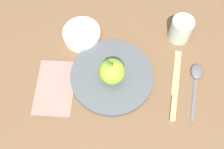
{
  "coord_description": "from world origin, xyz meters",
  "views": [
    {
      "loc": [
        0.02,
        0.32,
        0.73
      ],
      "look_at": [
        0.03,
        -0.02,
        0.02
      ],
      "focal_mm": 44.48,
      "sensor_mm": 36.0,
      "label": 1
    }
  ],
  "objects_px": {
    "side_bowl": "(82,34)",
    "dinner_plate": "(112,76)",
    "spoon": "(196,78)",
    "linen_napkin": "(55,87)",
    "cup": "(181,29)",
    "knife": "(175,91)",
    "apple": "(112,72)"
  },
  "relations": [
    {
      "from": "side_bowl",
      "to": "dinner_plate",
      "type": "bearing_deg",
      "value": 124.98
    },
    {
      "from": "dinner_plate",
      "to": "spoon",
      "type": "distance_m",
      "value": 0.24
    },
    {
      "from": "dinner_plate",
      "to": "spoon",
      "type": "bearing_deg",
      "value": -179.36
    },
    {
      "from": "side_bowl",
      "to": "linen_napkin",
      "type": "height_order",
      "value": "side_bowl"
    },
    {
      "from": "cup",
      "to": "knife",
      "type": "distance_m",
      "value": 0.19
    },
    {
      "from": "side_bowl",
      "to": "linen_napkin",
      "type": "bearing_deg",
      "value": 69.04
    },
    {
      "from": "linen_napkin",
      "to": "apple",
      "type": "bearing_deg",
      "value": -170.09
    },
    {
      "from": "side_bowl",
      "to": "spoon",
      "type": "distance_m",
      "value": 0.36
    },
    {
      "from": "apple",
      "to": "cup",
      "type": "height_order",
      "value": "apple"
    },
    {
      "from": "dinner_plate",
      "to": "cup",
      "type": "xyz_separation_m",
      "value": [
        -0.2,
        -0.15,
        0.03
      ]
    },
    {
      "from": "dinner_plate",
      "to": "spoon",
      "type": "xyz_separation_m",
      "value": [
        -0.24,
        -0.0,
        -0.0
      ]
    },
    {
      "from": "side_bowl",
      "to": "spoon",
      "type": "bearing_deg",
      "value": 158.41
    },
    {
      "from": "apple",
      "to": "linen_napkin",
      "type": "bearing_deg",
      "value": 9.91
    },
    {
      "from": "dinner_plate",
      "to": "side_bowl",
      "type": "height_order",
      "value": "side_bowl"
    },
    {
      "from": "knife",
      "to": "dinner_plate",
      "type": "bearing_deg",
      "value": -12.1
    },
    {
      "from": "apple",
      "to": "linen_napkin",
      "type": "relative_size",
      "value": 0.51
    },
    {
      "from": "knife",
      "to": "spoon",
      "type": "xyz_separation_m",
      "value": [
        -0.06,
        -0.04,
        0.0
      ]
    },
    {
      "from": "apple",
      "to": "side_bowl",
      "type": "xyz_separation_m",
      "value": [
        0.1,
        -0.14,
        -0.03
      ]
    },
    {
      "from": "spoon",
      "to": "linen_napkin",
      "type": "distance_m",
      "value": 0.41
    },
    {
      "from": "knife",
      "to": "apple",
      "type": "bearing_deg",
      "value": -9.97
    },
    {
      "from": "spoon",
      "to": "linen_napkin",
      "type": "height_order",
      "value": "spoon"
    },
    {
      "from": "side_bowl",
      "to": "cup",
      "type": "distance_m",
      "value": 0.3
    },
    {
      "from": "apple",
      "to": "side_bowl",
      "type": "distance_m",
      "value": 0.18
    },
    {
      "from": "dinner_plate",
      "to": "linen_napkin",
      "type": "bearing_deg",
      "value": 12.39
    },
    {
      "from": "cup",
      "to": "linen_napkin",
      "type": "height_order",
      "value": "cup"
    },
    {
      "from": "spoon",
      "to": "linen_napkin",
      "type": "relative_size",
      "value": 1.06
    },
    {
      "from": "cup",
      "to": "spoon",
      "type": "relative_size",
      "value": 0.44
    },
    {
      "from": "spoon",
      "to": "linen_napkin",
      "type": "bearing_deg",
      "value": 5.4
    },
    {
      "from": "dinner_plate",
      "to": "cup",
      "type": "bearing_deg",
      "value": -144.39
    },
    {
      "from": "dinner_plate",
      "to": "apple",
      "type": "distance_m",
      "value": 0.04
    },
    {
      "from": "cup",
      "to": "spoon",
      "type": "xyz_separation_m",
      "value": [
        -0.04,
        0.14,
        -0.04
      ]
    },
    {
      "from": "spoon",
      "to": "apple",
      "type": "bearing_deg",
      "value": 2.33
    }
  ]
}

